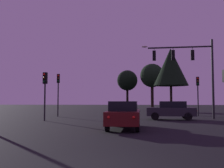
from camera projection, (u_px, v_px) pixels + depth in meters
The scene contains 10 objects.
ground_plane at pixel (133, 115), 29.89m from camera, with size 168.00×168.00×0.00m, color black.
traffic_signal_mast_arm at pixel (189, 63), 23.24m from camera, with size 6.27×0.53×6.97m.
traffic_light_corner_right at pixel (58, 86), 26.22m from camera, with size 0.36×0.38×4.26m.
traffic_light_median at pixel (45, 86), 20.52m from camera, with size 0.34×0.38×3.79m.
traffic_light_far_side at pixel (198, 88), 26.87m from camera, with size 0.34×0.37×4.03m.
car_nearside_lane at pixel (124, 114), 14.56m from camera, with size 1.72×4.61×1.52m.
car_crossing_right at pixel (171, 110), 21.75m from camera, with size 4.07×1.96×1.52m.
tree_behind_sign at pixel (171, 67), 30.73m from camera, with size 4.02×4.02×7.74m.
tree_left_far at pixel (127, 81), 46.49m from camera, with size 3.62×3.62×7.03m.
tree_center_horizon at pixel (152, 76), 42.37m from camera, with size 3.83×3.83×7.60m.
Camera 1 is at (0.83, -5.65, 1.52)m, focal length 42.07 mm.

